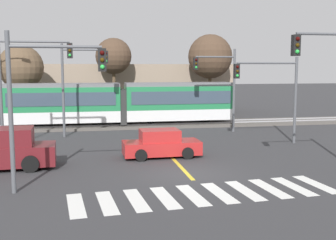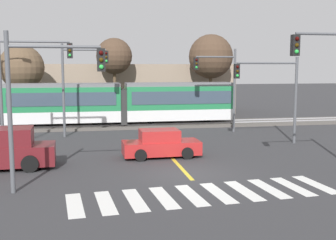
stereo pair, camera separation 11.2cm
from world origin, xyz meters
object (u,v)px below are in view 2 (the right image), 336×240
Objects in this scene: sedan_crossing at (161,144)px; traffic_light_mid_right at (274,86)px; traffic_light_far_right at (221,79)px; pickup_truck at (0,152)px; bare_tree_east at (211,57)px; bare_tree_far_west at (22,68)px; light_rail_tram at (123,102)px; traffic_light_mid_left at (24,74)px; traffic_light_far_left at (78,76)px; traffic_light_near_left at (42,89)px; bare_tree_west at (114,57)px.

traffic_light_mid_right is at bearing 18.58° from sedan_crossing.
sedan_crossing is 0.68× the size of traffic_light_far_right.
bare_tree_east is (15.98, 18.82, 5.07)m from pickup_truck.
traffic_light_mid_right is 0.81× the size of bare_tree_far_west.
traffic_light_far_right reaches higher than light_rail_tram.
traffic_light_far_right is (13.45, 4.44, -0.46)m from traffic_light_mid_left.
pickup_truck is at bearing -111.03° from traffic_light_far_left.
traffic_light_mid_left is at bearing 102.14° from traffic_light_near_left.
traffic_light_mid_left is 1.08× the size of traffic_light_far_right.
bare_tree_west reaches higher than pickup_truck.
pickup_truck is 0.99× the size of traffic_light_mid_right.
traffic_light_far_left is 0.81× the size of bare_tree_east.
pickup_truck reaches higher than sedan_crossing.
traffic_light_mid_right is at bearing 13.85° from pickup_truck.
traffic_light_mid_left is at bearing -124.29° from traffic_light_far_left.
traffic_light_far_right is at bearing 49.55° from traffic_light_near_left.
traffic_light_mid_left is at bearing 176.42° from traffic_light_mid_right.
traffic_light_far_right is (5.94, 7.98, 3.32)m from sedan_crossing.
bare_tree_far_west is 0.84× the size of bare_tree_east.
sedan_crossing is 10.48m from traffic_light_far_right.
traffic_light_far_left reaches higher than traffic_light_far_right.
bare_tree_far_west reaches higher than traffic_light_mid_left.
pickup_truck is 0.84× the size of traffic_light_far_left.
bare_tree_east reaches higher than sedan_crossing.
bare_tree_west is (8.11, 1.77, 1.03)m from bare_tree_far_west.
bare_tree_east is (9.00, 5.23, 3.86)m from light_rail_tram.
bare_tree_east reaches higher than traffic_light_near_left.
traffic_light_far_right is 9.92m from bare_tree_east.
traffic_light_mid_left is at bearing -137.78° from bare_tree_east.
bare_tree_west is 9.33m from bare_tree_east.
pickup_truck is at bearing -85.23° from bare_tree_far_west.
bare_tree_west reaches higher than traffic_light_near_left.
traffic_light_near_left is at bearing -130.45° from traffic_light_far_right.
bare_tree_far_west is 8.37m from bare_tree_west.
traffic_light_mid_right is at bearing -59.23° from bare_tree_west.
bare_tree_east reaches higher than traffic_light_mid_right.
traffic_light_far_left is 1.04× the size of traffic_light_far_right.
bare_tree_far_west is (-17.22, 13.53, 1.14)m from traffic_light_mid_right.
traffic_light_mid_right is 15.09m from bare_tree_east.
traffic_light_far_left is 0.85× the size of bare_tree_west.
traffic_light_near_left is at bearing -100.03° from bare_tree_west.
traffic_light_far_left is 10.50m from traffic_light_far_right.
sedan_crossing is 0.63× the size of traffic_light_mid_left.
traffic_light_mid_left is (-6.40, -8.76, 2.43)m from light_rail_tram.
bare_tree_west is (-1.43, 17.89, 5.19)m from sedan_crossing.
bare_tree_west is at bearing 93.25° from light_rail_tram.
bare_tree_far_west is (-9.54, 16.11, 4.16)m from sedan_crossing.
pickup_truck is 25.20m from bare_tree_east.
bare_tree_far_west is (-8.43, 3.83, 2.81)m from light_rail_tram.
pickup_truck is (-6.97, -13.59, -1.21)m from light_rail_tram.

